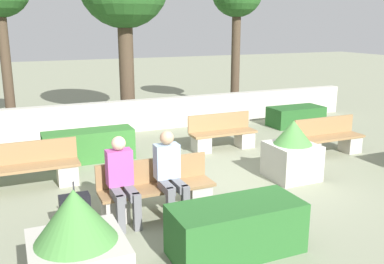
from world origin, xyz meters
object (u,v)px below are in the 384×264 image
(bench_front, at_px, (157,193))
(planter_corner_left, at_px, (77,245))
(bench_right_side, at_px, (329,141))
(person_seated_woman, at_px, (122,177))
(bench_left_side, at_px, (223,136))
(bench_back, at_px, (23,172))
(person_seated_man, at_px, (170,170))
(planter_corner_right, at_px, (292,152))
(suitcase, at_px, (76,215))

(bench_front, xyz_separation_m, planter_corner_left, (-1.48, -1.64, 0.25))
(bench_right_side, bearing_deg, person_seated_woman, -171.82)
(planter_corner_left, bearing_deg, bench_left_side, 47.08)
(bench_front, relative_size, bench_right_side, 1.11)
(bench_back, bearing_deg, person_seated_man, -33.92)
(bench_back, bearing_deg, planter_corner_right, -6.67)
(planter_corner_left, height_order, suitcase, planter_corner_left)
(bench_right_side, height_order, person_seated_man, person_seated_man)
(bench_right_side, relative_size, person_seated_man, 1.26)
(person_seated_man, xyz_separation_m, suitcase, (-1.46, -0.12, -0.42))
(planter_corner_left, bearing_deg, bench_back, 96.88)
(planter_corner_right, xyz_separation_m, suitcase, (-4.17, -0.67, -0.23))
(bench_front, bearing_deg, person_seated_man, -39.99)
(bench_left_side, bearing_deg, planter_corner_right, -75.78)
(bench_right_side, bearing_deg, planter_corner_right, -159.18)
(bench_front, relative_size, person_seated_man, 1.39)
(planter_corner_left, bearing_deg, person_seated_man, 42.48)
(bench_left_side, xyz_separation_m, person_seated_woman, (-3.17, -2.86, 0.41))
(person_seated_man, bearing_deg, planter_corner_left, -137.52)
(bench_left_side, bearing_deg, bench_front, -126.41)
(bench_left_side, bearing_deg, planter_corner_left, -125.88)
(person_seated_woman, bearing_deg, bench_left_side, 42.08)
(bench_back, bearing_deg, planter_corner_left, -72.71)
(bench_left_side, relative_size, bench_right_side, 0.98)
(bench_back, relative_size, planter_corner_right, 1.75)
(bench_front, bearing_deg, bench_back, 135.32)
(bench_right_side, xyz_separation_m, person_seated_man, (-4.44, -1.51, 0.41))
(bench_right_side, distance_m, person_seated_woman, 5.42)
(bench_back, bearing_deg, bench_right_side, 5.90)
(bench_left_side, xyz_separation_m, suitcase, (-3.88, -2.98, -0.01))
(bench_front, distance_m, person_seated_woman, 0.73)
(bench_right_side, relative_size, bench_back, 0.83)
(bench_left_side, distance_m, bench_back, 4.56)
(person_seated_man, distance_m, suitcase, 1.53)
(bench_front, height_order, bench_left_side, same)
(suitcase, bearing_deg, bench_back, 105.80)
(bench_front, xyz_separation_m, person_seated_woman, (-0.59, -0.14, 0.40))
(planter_corner_right, bearing_deg, bench_front, -171.76)
(bench_front, xyz_separation_m, bench_left_side, (2.58, 2.72, -0.01))
(bench_front, height_order, person_seated_man, person_seated_man)
(person_seated_man, bearing_deg, bench_front, 140.01)
(planter_corner_right, distance_m, suitcase, 4.23)
(bench_front, distance_m, person_seated_man, 0.46)
(bench_left_side, height_order, bench_back, same)
(bench_right_side, height_order, suitcase, bench_right_side)
(bench_front, bearing_deg, bench_left_side, 46.56)
(bench_front, distance_m, suitcase, 1.32)
(bench_right_side, xyz_separation_m, bench_back, (-6.50, 0.51, 0.01))
(suitcase, bearing_deg, planter_corner_left, -97.36)
(planter_corner_left, bearing_deg, bench_front, 47.98)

